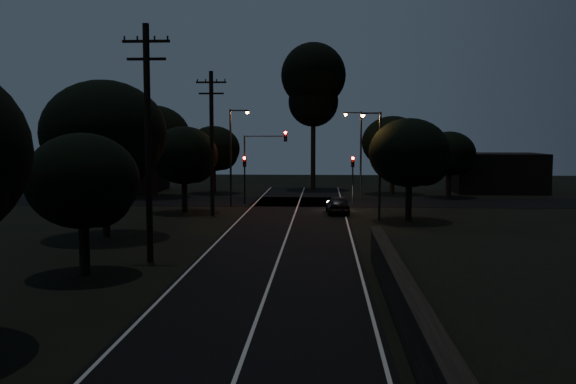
{
  "coord_description": "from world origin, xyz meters",
  "views": [
    {
      "loc": [
        2.13,
        -14.35,
        5.97
      ],
      "look_at": [
        0.0,
        24.0,
        2.5
      ],
      "focal_mm": 40.0,
      "sensor_mm": 36.0,
      "label": 1
    }
  ],
  "objects": [
    {
      "name": "tree_left_c",
      "position": [
        -10.25,
        21.85,
        5.87
      ],
      "size": [
        7.19,
        7.19,
        9.08
      ],
      "color": "black",
      "rests_on": "ground"
    },
    {
      "name": "building_left",
      "position": [
        -20.0,
        52.0,
        2.2
      ],
      "size": [
        10.0,
        8.0,
        4.4
      ],
      "primitive_type": "cube",
      "color": "black",
      "rests_on": "ground"
    },
    {
      "name": "tree_left_d",
      "position": [
        -8.32,
        33.9,
        4.25
      ],
      "size": [
        5.18,
        5.18,
        6.57
      ],
      "color": "black",
      "rests_on": "ground"
    },
    {
      "name": "tree_left_b",
      "position": [
        -7.83,
        11.9,
        3.91
      ],
      "size": [
        4.75,
        4.75,
        6.04
      ],
      "color": "black",
      "rests_on": "ground"
    },
    {
      "name": "tree_right_a",
      "position": [
        8.2,
        29.89,
        4.59
      ],
      "size": [
        5.56,
        5.56,
        7.07
      ],
      "color": "black",
      "rests_on": "ground"
    },
    {
      "name": "retaining_wall",
      "position": [
        7.74,
        3.0,
        0.62
      ],
      "size": [
        6.93,
        26.0,
        1.6
      ],
      "color": "black",
      "rests_on": "ground"
    },
    {
      "name": "utility_pole_far",
      "position": [
        -6.0,
        32.0,
        5.48
      ],
      "size": [
        2.2,
        0.3,
        10.5
      ],
      "color": "black",
      "rests_on": "ground"
    },
    {
      "name": "signal_right",
      "position": [
        4.6,
        39.99,
        2.84
      ],
      "size": [
        0.28,
        0.35,
        4.1
      ],
      "color": "black",
      "rests_on": "ground"
    },
    {
      "name": "road_surface",
      "position": [
        0.0,
        31.12,
        0.01
      ],
      "size": [
        60.0,
        70.0,
        0.03
      ],
      "color": "black",
      "rests_on": "ground"
    },
    {
      "name": "utility_pole_mid",
      "position": [
        -6.0,
        15.0,
        5.74
      ],
      "size": [
        2.2,
        0.3,
        11.0
      ],
      "color": "black",
      "rests_on": "ground"
    },
    {
      "name": "building_right",
      "position": [
        20.0,
        53.0,
        2.0
      ],
      "size": [
        9.0,
        7.0,
        4.0
      ],
      "primitive_type": "cube",
      "color": "black",
      "rests_on": "ground"
    },
    {
      "name": "streetlight_a",
      "position": [
        -5.31,
        38.0,
        4.64
      ],
      "size": [
        1.66,
        0.26,
        8.0
      ],
      "color": "black",
      "rests_on": "ground"
    },
    {
      "name": "streetlight_c",
      "position": [
        5.83,
        30.0,
        4.35
      ],
      "size": [
        1.46,
        0.26,
        7.5
      ],
      "color": "black",
      "rests_on": "ground"
    },
    {
      "name": "signal_left",
      "position": [
        -4.6,
        39.99,
        2.84
      ],
      "size": [
        0.28,
        0.35,
        4.1
      ],
      "color": "black",
      "rests_on": "ground"
    },
    {
      "name": "signal_mast",
      "position": [
        -2.91,
        39.99,
        4.34
      ],
      "size": [
        3.7,
        0.35,
        6.25
      ],
      "color": "black",
      "rests_on": "ground"
    },
    {
      "name": "tree_far_ne",
      "position": [
        9.22,
        49.88,
        5.03
      ],
      "size": [
        6.15,
        6.15,
        7.78
      ],
      "color": "black",
      "rests_on": "ground"
    },
    {
      "name": "tree_far_nw",
      "position": [
        -8.81,
        49.89,
        4.41
      ],
      "size": [
        5.38,
        5.38,
        6.81
      ],
      "color": "black",
      "rests_on": "ground"
    },
    {
      "name": "car",
      "position": [
        3.2,
        33.63,
        0.69
      ],
      "size": [
        1.86,
        4.13,
        1.38
      ],
      "primitive_type": "imported",
      "rotation": [
        0.0,
        0.0,
        3.2
      ],
      "color": "black",
      "rests_on": "ground"
    },
    {
      "name": "tall_pine",
      "position": [
        1.0,
        55.0,
        11.35
      ],
      "size": [
        6.92,
        6.92,
        15.74
      ],
      "color": "black",
      "rests_on": "ground"
    },
    {
      "name": "tree_far_e",
      "position": [
        14.17,
        46.9,
        4.04
      ],
      "size": [
        4.92,
        4.92,
        6.24
      ],
      "color": "black",
      "rests_on": "ground"
    },
    {
      "name": "streetlight_b",
      "position": [
        5.31,
        44.0,
        4.64
      ],
      "size": [
        1.66,
        0.26,
        8.0
      ],
      "color": "black",
      "rests_on": "ground"
    },
    {
      "name": "tree_far_w",
      "position": [
        -13.76,
        45.86,
        5.66
      ],
      "size": [
        6.83,
        6.83,
        8.71
      ],
      "color": "black",
      "rests_on": "ground"
    }
  ]
}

